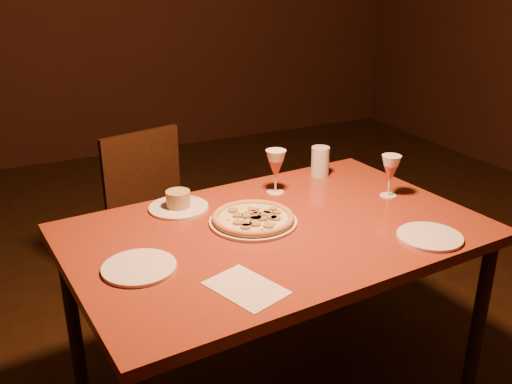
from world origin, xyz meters
name	(u,v)px	position (x,y,z in m)	size (l,w,h in m)	color
dining_table	(276,245)	(0.01, 0.11, 0.69)	(1.48, 1.02, 0.76)	maroon
chair_far	(157,211)	(-0.16, 1.03, 0.48)	(0.50, 0.50, 0.86)	black
pizza_plate	(253,219)	(-0.05, 0.18, 0.78)	(0.31, 0.31, 0.03)	silver
ramekin_saucer	(178,203)	(-0.24, 0.42, 0.78)	(0.22, 0.22, 0.07)	silver
wine_glass_far	(276,172)	(0.16, 0.40, 0.85)	(0.08, 0.08, 0.18)	#BC4F4E
wine_glass_right	(390,176)	(0.54, 0.17, 0.84)	(0.08, 0.08, 0.17)	#BC4F4E
water_tumbler	(320,162)	(0.42, 0.49, 0.82)	(0.08, 0.08, 0.13)	silver
side_plate_left	(139,267)	(-0.50, 0.04, 0.76)	(0.23, 0.23, 0.01)	silver
side_plate_near	(430,237)	(0.43, -0.19, 0.76)	(0.22, 0.22, 0.01)	silver
menu_card	(246,288)	(-0.25, -0.20, 0.76)	(0.15, 0.22, 0.00)	beige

